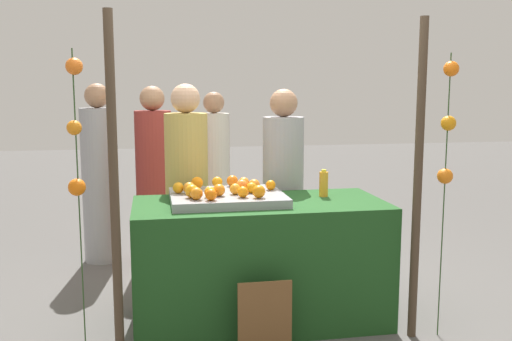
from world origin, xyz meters
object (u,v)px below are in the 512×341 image
chalkboard_sign (265,320)px  vendor_right (283,198)px  orange_1 (242,186)px  juice_bottle (324,184)px  orange_0 (189,188)px  vendor_left (187,198)px  stall_counter (260,262)px

chalkboard_sign → vendor_right: size_ratio=0.30×
orange_1 → juice_bottle: (0.61, 0.05, -0.01)m
orange_0 → vendor_left: (0.02, 0.56, -0.18)m
orange_0 → orange_1: 0.37m
orange_0 → chalkboard_sign: orange_0 is taller
orange_0 → stall_counter: bearing=-8.2°
orange_0 → orange_1: (0.37, -0.01, 0.00)m
juice_bottle → vendor_right: size_ratio=0.12×
stall_counter → chalkboard_sign: size_ratio=3.52×
vendor_right → stall_counter: bearing=-117.2°
juice_bottle → stall_counter: bearing=-166.6°
orange_0 → vendor_left: bearing=88.1°
chalkboard_sign → vendor_left: (-0.39, 1.18, 0.55)m
orange_1 → chalkboard_sign: size_ratio=0.18×
orange_1 → vendor_left: size_ratio=0.05×
orange_1 → orange_0: bearing=179.1°
orange_1 → juice_bottle: juice_bottle is taller
orange_1 → vendor_right: size_ratio=0.06×
orange_1 → vendor_right: bearing=51.5°
orange_1 → vendor_right: 0.71m
vendor_left → vendor_right: bearing=-2.4°
stall_counter → orange_0: bearing=171.8°
stall_counter → orange_1: size_ratio=19.17×
juice_bottle → vendor_right: vendor_right is taller
chalkboard_sign → vendor_left: bearing=108.3°
vendor_left → vendor_right: 0.77m
stall_counter → orange_0: 0.72m
orange_1 → vendor_left: (-0.35, 0.56, -0.18)m
chalkboard_sign → vendor_right: 1.32m
chalkboard_sign → vendor_right: vendor_right is taller
orange_0 → vendor_right: size_ratio=0.05×
stall_counter → juice_bottle: (0.50, 0.12, 0.52)m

